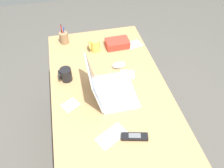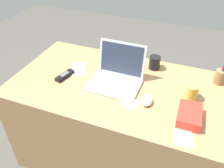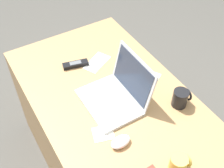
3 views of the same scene
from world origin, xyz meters
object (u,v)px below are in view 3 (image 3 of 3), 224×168
Objects in this scene: coffee_mug_white at (181,98)px; coffee_mug_tall at (179,164)px; laptop at (117,94)px; cordless_phone at (76,64)px; computer_mouse at (121,142)px.

coffee_mug_tall reaches higher than coffee_mug_white.
laptop is 0.33m from coffee_mug_white.
coffee_mug_white is (0.19, 0.27, -0.00)m from laptop.
coffee_mug_tall is at bearing 5.67° from cordless_phone.
laptop reaches higher than coffee_mug_white.
coffee_mug_white reaches higher than cordless_phone.
computer_mouse is at bearing -149.17° from coffee_mug_tall.
computer_mouse reaches higher than cordless_phone.
coffee_mug_white is 0.98× the size of coffee_mug_tall.
coffee_mug_tall is (0.29, -0.25, 0.00)m from coffee_mug_white.
computer_mouse is 0.28m from coffee_mug_tall.
laptop is 0.48m from coffee_mug_tall.
laptop is at bearing 10.84° from cordless_phone.
laptop is 3.35× the size of coffee_mug_tall.
laptop is 2.10× the size of cordless_phone.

